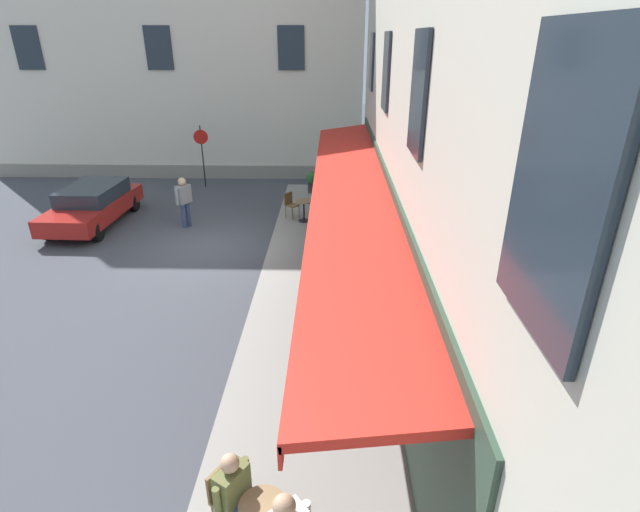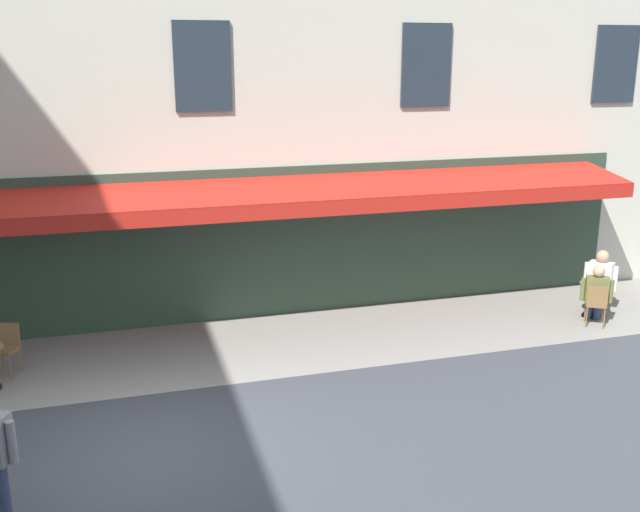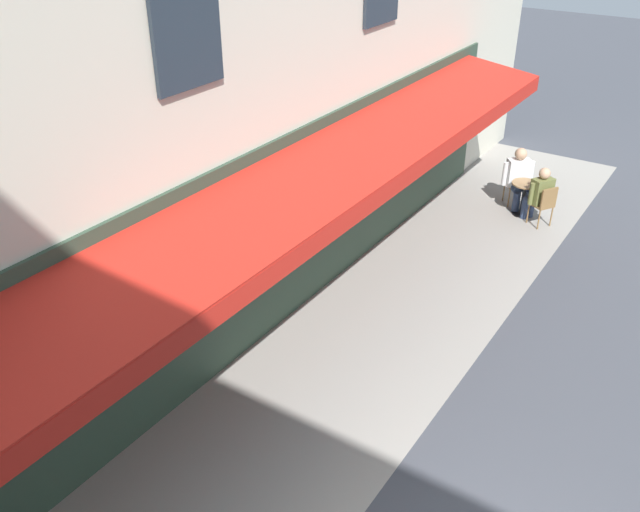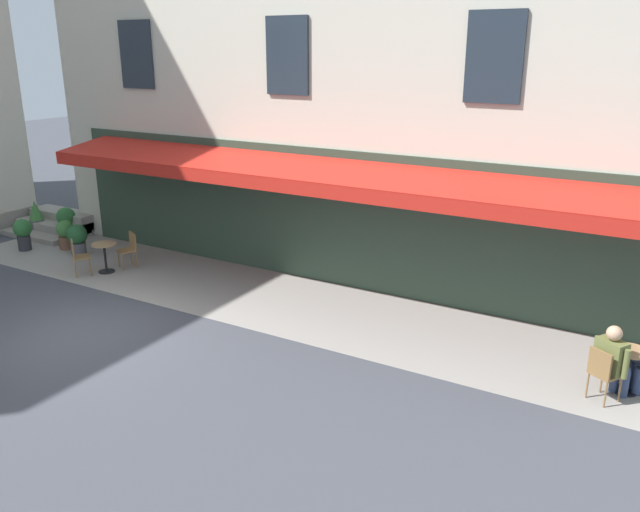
% 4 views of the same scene
% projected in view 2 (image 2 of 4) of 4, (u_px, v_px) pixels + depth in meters
% --- Properties ---
extents(ground_plane, '(70.00, 70.00, 0.00)m').
position_uv_depth(ground_plane, '(146.00, 451.00, 10.38)').
color(ground_plane, '#42444C').
extents(sidewalk_cafe_terrace, '(20.50, 3.20, 0.01)m').
position_uv_depth(sidewalk_cafe_terrace, '(305.00, 339.00, 14.40)').
color(sidewalk_cafe_terrace, gray).
rests_on(sidewalk_cafe_terrace, ground_plane).
extents(cafe_table_near_entrance, '(0.60, 0.60, 0.75)m').
position_uv_depth(cafe_table_near_entrance, '(593.00, 295.00, 15.53)').
color(cafe_table_near_entrance, black).
rests_on(cafe_table_near_entrance, ground_plane).
extents(cafe_chair_wicker_back_row, '(0.55, 0.55, 0.91)m').
position_uv_depth(cafe_chair_wicker_back_row, '(596.00, 302.00, 14.92)').
color(cafe_chair_wicker_back_row, olive).
rests_on(cafe_chair_wicker_back_row, ground_plane).
extents(cafe_chair_wicker_facing_street, '(0.56, 0.56, 0.91)m').
position_uv_depth(cafe_chair_wicker_facing_street, '(601.00, 285.00, 16.01)').
color(cafe_chair_wicker_facing_street, olive).
rests_on(cafe_chair_wicker_facing_street, ground_plane).
extents(cafe_chair_wicker_by_window, '(0.53, 0.53, 0.91)m').
position_uv_depth(cafe_chair_wicker_by_window, '(7.00, 344.00, 12.75)').
color(cafe_chair_wicker_by_window, olive).
rests_on(cafe_chair_wicker_by_window, ground_plane).
extents(seated_patron_in_olive, '(0.60, 0.62, 1.28)m').
position_uv_depth(seated_patron_in_olive, '(596.00, 292.00, 15.08)').
color(seated_patron_in_olive, navy).
rests_on(seated_patron_in_olive, ground_plane).
extents(seated_companion_in_white, '(0.68, 0.67, 1.36)m').
position_uv_depth(seated_companion_in_white, '(599.00, 280.00, 15.79)').
color(seated_companion_in_white, navy).
rests_on(seated_companion_in_white, ground_plane).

